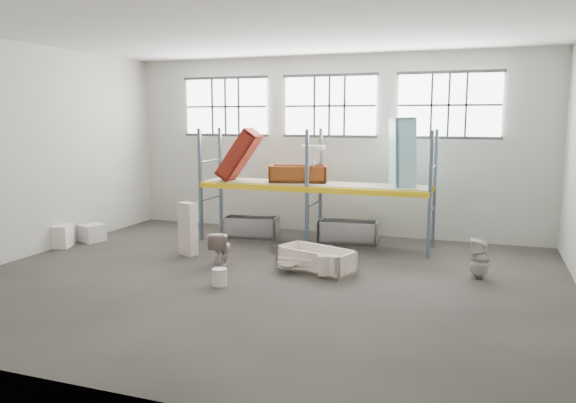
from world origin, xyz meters
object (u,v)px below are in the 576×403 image
at_px(toilet_white, 480,259).
at_px(carton_near, 57,236).
at_px(toilet_beige, 221,248).
at_px(rust_tub_flat, 298,174).
at_px(bathtub_beige, 316,260).
at_px(steel_tub_right, 348,231).
at_px(bucket, 220,277).
at_px(blue_tub_upright, 402,154).
at_px(cistern_tall, 188,229).
at_px(steel_tub_left, 251,227).

height_order(toilet_white, carton_near, toilet_white).
relative_size(toilet_white, carton_near, 1.25).
height_order(toilet_beige, toilet_white, toilet_white).
bearing_deg(rust_tub_flat, bathtub_beige, -63.52).
height_order(steel_tub_right, bucket, steel_tub_right).
relative_size(toilet_beige, blue_tub_upright, 0.43).
bearing_deg(bucket, blue_tub_upright, 56.78).
height_order(cistern_tall, steel_tub_left, cistern_tall).
bearing_deg(cistern_tall, blue_tub_upright, 41.67).
height_order(steel_tub_left, rust_tub_flat, rust_tub_flat).
distance_m(steel_tub_right, rust_tub_flat, 2.04).
relative_size(steel_tub_right, blue_tub_upright, 0.88).
distance_m(toilet_beige, bucket, 1.60).
xyz_separation_m(bathtub_beige, rust_tub_flat, (-1.30, 2.62, 1.58)).
height_order(bathtub_beige, blue_tub_upright, blue_tub_upright).
distance_m(steel_tub_right, carton_near, 7.54).
bearing_deg(blue_tub_upright, bucket, -123.22).
distance_m(toilet_beige, cistern_tall, 1.30).
bearing_deg(blue_tub_upright, carton_near, -161.16).
relative_size(steel_tub_right, bucket, 4.54).
xyz_separation_m(steel_tub_right, blue_tub_upright, (1.39, -0.27, 2.11)).
distance_m(toilet_white, steel_tub_left, 6.43).
relative_size(toilet_beige, toilet_white, 0.92).
bearing_deg(blue_tub_upright, rust_tub_flat, -178.40).
bearing_deg(bathtub_beige, cistern_tall, -165.08).
height_order(blue_tub_upright, carton_near, blue_tub_upright).
distance_m(toilet_beige, carton_near, 4.72).
bearing_deg(steel_tub_right, carton_near, -155.84).
bearing_deg(steel_tub_right, bathtub_beige, -89.90).
xyz_separation_m(steel_tub_left, steel_tub_right, (2.72, 0.23, 0.01)).
relative_size(cistern_tall, carton_near, 1.91).
xyz_separation_m(toilet_white, blue_tub_upright, (-1.95, 2.12, 1.98)).
bearing_deg(steel_tub_right, blue_tub_upright, -10.82).
distance_m(toilet_beige, steel_tub_left, 3.04).
height_order(bathtub_beige, carton_near, carton_near).
height_order(toilet_beige, steel_tub_right, toilet_beige).
distance_m(steel_tub_left, rust_tub_flat, 2.10).
relative_size(bathtub_beige, cistern_tall, 1.31).
distance_m(bucket, carton_near, 5.62).
bearing_deg(bucket, steel_tub_left, 105.74).
height_order(cistern_tall, steel_tub_right, cistern_tall).
height_order(toilet_beige, rust_tub_flat, rust_tub_flat).
bearing_deg(steel_tub_right, toilet_white, -35.56).
distance_m(toilet_white, rust_tub_flat, 5.26).
distance_m(blue_tub_upright, bucket, 5.69).
height_order(steel_tub_right, rust_tub_flat, rust_tub_flat).
relative_size(cistern_tall, steel_tub_left, 0.85).
bearing_deg(steel_tub_right, steel_tub_left, -175.08).
distance_m(cistern_tall, bucket, 2.74).
distance_m(bathtub_beige, toilet_white, 3.38).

